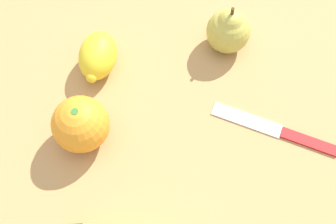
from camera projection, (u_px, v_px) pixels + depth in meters
ground_plane at (157, 147)px, 0.56m from camera, size 3.00×3.00×0.00m
orange at (81, 124)px, 0.53m from camera, size 0.08×0.08×0.08m
pear at (229, 30)px, 0.61m from camera, size 0.07×0.07×0.09m
lemon at (98, 56)px, 0.60m from camera, size 0.09×0.10×0.06m
paring_knife at (279, 131)px, 0.57m from camera, size 0.19×0.07×0.01m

